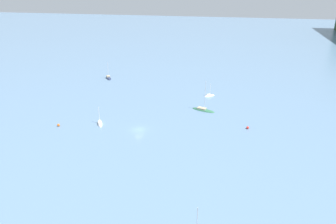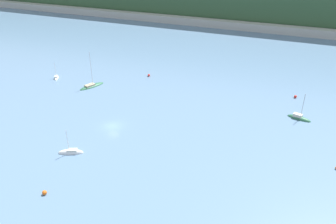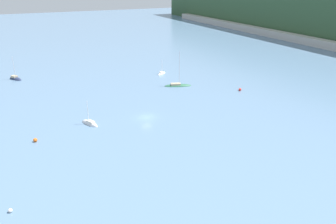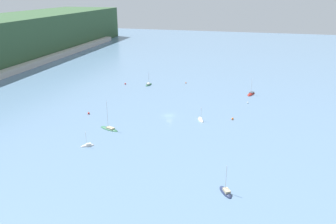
% 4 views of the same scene
% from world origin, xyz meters
% --- Properties ---
extents(ground_plane, '(600.00, 600.00, 0.00)m').
position_xyz_m(ground_plane, '(0.00, 0.00, 0.00)').
color(ground_plane, slate).
extents(sailboat_0, '(5.70, 3.81, 6.91)m').
position_xyz_m(sailboat_0, '(-1.95, -13.99, 0.06)').
color(sailboat_0, silver).
rests_on(sailboat_0, ground_plane).
extents(sailboat_1, '(3.72, 4.64, 6.15)m').
position_xyz_m(sailboat_1, '(-35.36, 20.41, 0.09)').
color(sailboat_1, silver).
rests_on(sailboat_1, ground_plane).
extents(sailboat_2, '(6.43, 3.34, 8.07)m').
position_xyz_m(sailboat_2, '(43.16, 23.10, 0.13)').
color(sailboat_2, '#2D6647').
rests_on(sailboat_2, ground_plane).
extents(sailboat_3, '(6.21, 4.89, 8.98)m').
position_xyz_m(sailboat_3, '(-51.27, -28.75, 0.12)').
color(sailboat_3, '#232D4C').
rests_on(sailboat_3, ground_plane).
extents(sailboat_4, '(5.37, 9.19, 12.06)m').
position_xyz_m(sailboat_4, '(-19.93, 19.13, 0.11)').
color(sailboat_4, '#2D6647').
rests_on(sailboat_4, ground_plane).
extents(sailboat_5, '(8.82, 4.90, 9.23)m').
position_xyz_m(sailboat_5, '(40.15, -33.56, 0.06)').
color(sailboat_5, maroon).
rests_on(sailboat_5, ground_plane).
extents(mooring_buoy_0, '(0.64, 0.64, 0.64)m').
position_xyz_m(mooring_buoy_0, '(25.09, -32.28, 0.32)').
color(mooring_buoy_0, white).
rests_on(mooring_buoy_0, ground_plane).
extents(mooring_buoy_1, '(0.86, 0.86, 0.86)m').
position_xyz_m(mooring_buoy_1, '(2.18, -26.76, 0.43)').
color(mooring_buoy_1, orange).
rests_on(mooring_buoy_1, ground_plane).
extents(mooring_buoy_2, '(0.65, 0.65, 0.65)m').
position_xyz_m(mooring_buoy_2, '(51.96, 3.34, 0.32)').
color(mooring_buoy_2, orange).
rests_on(mooring_buoy_2, ground_plane).
extents(mooring_buoy_3, '(0.86, 0.86, 0.86)m').
position_xyz_m(mooring_buoy_3, '(-7.01, 34.59, 0.43)').
color(mooring_buoy_3, red).
rests_on(mooring_buoy_3, ground_plane).
extents(mooring_buoy_4, '(0.85, 0.85, 0.85)m').
position_xyz_m(mooring_buoy_4, '(41.18, 36.50, 0.42)').
color(mooring_buoy_4, red).
rests_on(mooring_buoy_4, ground_plane).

